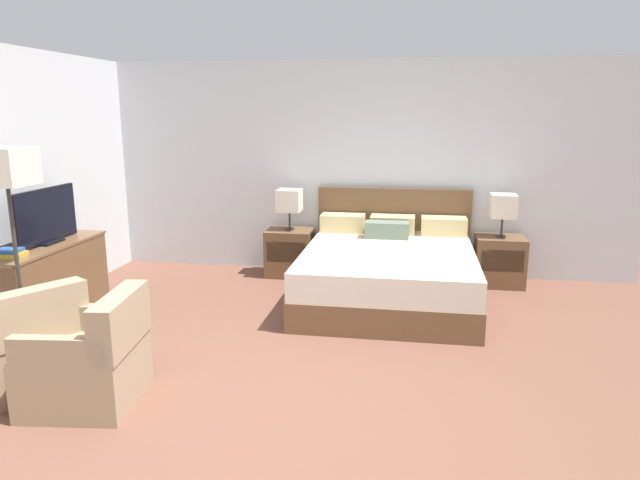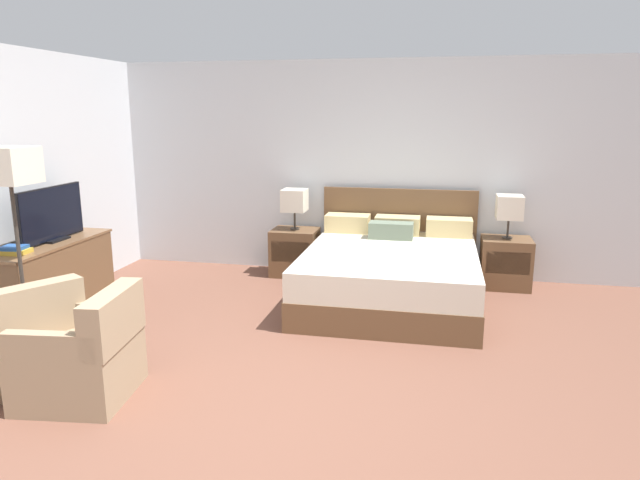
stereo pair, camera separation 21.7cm
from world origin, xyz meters
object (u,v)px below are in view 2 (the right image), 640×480
nightstand_right (505,263)px  table_lamp_right (509,208)px  book_red_cover (14,251)px  book_blue_cover (14,248)px  bed (391,272)px  tv (51,215)px  armchair_by_window (25,341)px  dresser (52,277)px  table_lamp_left (295,201)px  armchair_companion (84,358)px  nightstand_left (295,252)px  floor_lamp (10,177)px

nightstand_right → table_lamp_right: 0.62m
book_red_cover → book_blue_cover: book_blue_cover is taller
bed → tv: size_ratio=2.34×
table_lamp_right → nightstand_right: bearing=-90.0°
table_lamp_right → tv: bearing=-158.5°
book_blue_cover → armchair_by_window: 1.18m
dresser → book_blue_cover: size_ratio=7.24×
tv → dresser: bearing=-91.8°
table_lamp_left → armchair_companion: bearing=-101.5°
nightstand_left → book_red_cover: 3.01m
nightstand_left → armchair_by_window: size_ratio=0.59×
table_lamp_left → book_blue_cover: size_ratio=2.44×
nightstand_left → floor_lamp: 3.23m
nightstand_right → tv: (-4.36, -1.72, 0.68)m
nightstand_right → armchair_companion: bearing=-133.7°
table_lamp_right → armchair_by_window: (-3.67, -3.06, -0.61)m
table_lamp_right → book_red_cover: bearing=-152.8°
bed → nightstand_right: size_ratio=3.78×
nightstand_left → armchair_by_window: bearing=-112.3°
book_blue_cover → armchair_companion: (1.30, -0.98, -0.48)m
book_blue_cover → armchair_by_window: size_ratio=0.21×
tv → armchair_companion: tv is taller
book_blue_cover → armchair_companion: book_blue_cover is taller
nightstand_left → bed: bearing=-31.5°
table_lamp_left → tv: (-1.95, -1.72, 0.06)m
table_lamp_left → table_lamp_right: 2.42m
nightstand_left → book_red_cover: book_red_cover is taller
table_lamp_right → dresser: bearing=-157.5°
armchair_by_window → table_lamp_left: bearing=67.7°
book_red_cover → floor_lamp: 0.79m
book_red_cover → table_lamp_right: bearing=27.2°
table_lamp_left → dresser: 2.71m
armchair_companion → book_red_cover: bearing=143.0°
nightstand_left → book_blue_cover: book_blue_cover is taller
tv → floor_lamp: floor_lamp is taller
table_lamp_left → floor_lamp: (-1.68, -2.51, 0.51)m
book_blue_cover → dresser: bearing=89.0°
book_blue_cover → armchair_companion: size_ratio=0.26×
bed → table_lamp_left: 1.54m
table_lamp_left → armchair_companion: (-0.66, -3.22, -0.61)m
nightstand_left → armchair_by_window: (-1.25, -3.06, 0.01)m
dresser → book_blue_cover: 0.59m
nightstand_left → book_red_cover: (-1.96, -2.24, 0.45)m
dresser → bed: bearing=18.6°
nightstand_left → table_lamp_right: bearing=0.0°
nightstand_right → table_lamp_left: size_ratio=1.16×
nightstand_left → table_lamp_left: table_lamp_left is taller
nightstand_right → table_lamp_right: size_ratio=1.16×
armchair_by_window → floor_lamp: bearing=127.8°
table_lamp_right → armchair_by_window: size_ratio=0.51×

